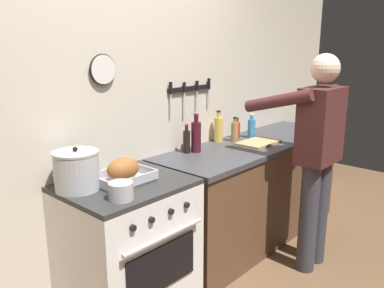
{
  "coord_description": "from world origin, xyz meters",
  "views": [
    {
      "loc": [
        -1.66,
        -0.86,
        1.73
      ],
      "look_at": [
        0.24,
        0.85,
        1.08
      ],
      "focal_mm": 37.41,
      "sensor_mm": 36.0,
      "label": 1
    }
  ],
  "objects_px": {
    "stove": "(128,249)",
    "stock_pot": "(77,170)",
    "person_cook": "(316,150)",
    "roasting_pan": "(123,172)",
    "saucepan": "(121,191)",
    "cutting_board": "(258,143)",
    "bottle_dish_soap": "(251,128)",
    "bottle_vinegar": "(234,131)",
    "bottle_wine_red": "(196,136)",
    "bottle_soy_sauce": "(187,141)",
    "bottle_cooking_oil": "(218,129)",
    "bottle_hot_sauce": "(237,129)"
  },
  "relations": [
    {
      "from": "person_cook",
      "to": "bottle_soy_sauce",
      "type": "bearing_deg",
      "value": 25.92
    },
    {
      "from": "cutting_board",
      "to": "bottle_soy_sauce",
      "type": "relative_size",
      "value": 1.59
    },
    {
      "from": "stove",
      "to": "stock_pot",
      "type": "distance_m",
      "value": 0.63
    },
    {
      "from": "cutting_board",
      "to": "bottle_wine_red",
      "type": "xyz_separation_m",
      "value": [
        -0.55,
        0.22,
        0.12
      ]
    },
    {
      "from": "person_cook",
      "to": "roasting_pan",
      "type": "height_order",
      "value": "person_cook"
    },
    {
      "from": "person_cook",
      "to": "bottle_cooking_oil",
      "type": "distance_m",
      "value": 0.84
    },
    {
      "from": "stock_pot",
      "to": "saucepan",
      "type": "relative_size",
      "value": 1.93
    },
    {
      "from": "bottle_wine_red",
      "to": "bottle_dish_soap",
      "type": "bearing_deg",
      "value": -4.08
    },
    {
      "from": "person_cook",
      "to": "stock_pot",
      "type": "distance_m",
      "value": 1.75
    },
    {
      "from": "saucepan",
      "to": "cutting_board",
      "type": "bearing_deg",
      "value": 4.93
    },
    {
      "from": "saucepan",
      "to": "bottle_vinegar",
      "type": "height_order",
      "value": "bottle_vinegar"
    },
    {
      "from": "saucepan",
      "to": "bottle_wine_red",
      "type": "distance_m",
      "value": 1.07
    },
    {
      "from": "bottle_soy_sauce",
      "to": "bottle_cooking_oil",
      "type": "bearing_deg",
      "value": 5.21
    },
    {
      "from": "roasting_pan",
      "to": "bottle_wine_red",
      "type": "relative_size",
      "value": 1.16
    },
    {
      "from": "stock_pot",
      "to": "bottle_vinegar",
      "type": "height_order",
      "value": "stock_pot"
    },
    {
      "from": "stove",
      "to": "bottle_cooking_oil",
      "type": "bearing_deg",
      "value": 11.0
    },
    {
      "from": "bottle_hot_sauce",
      "to": "bottle_dish_soap",
      "type": "distance_m",
      "value": 0.13
    },
    {
      "from": "roasting_pan",
      "to": "bottle_cooking_oil",
      "type": "distance_m",
      "value": 1.23
    },
    {
      "from": "stock_pot",
      "to": "bottle_vinegar",
      "type": "bearing_deg",
      "value": 0.88
    },
    {
      "from": "bottle_dish_soap",
      "to": "bottle_vinegar",
      "type": "relative_size",
      "value": 1.02
    },
    {
      "from": "person_cook",
      "to": "cutting_board",
      "type": "xyz_separation_m",
      "value": [
        0.04,
        0.54,
        -0.04
      ]
    },
    {
      "from": "person_cook",
      "to": "roasting_pan",
      "type": "distance_m",
      "value": 1.47
    },
    {
      "from": "person_cook",
      "to": "bottle_cooking_oil",
      "type": "height_order",
      "value": "person_cook"
    },
    {
      "from": "person_cook",
      "to": "bottle_dish_soap",
      "type": "relative_size",
      "value": 7.55
    },
    {
      "from": "saucepan",
      "to": "stock_pot",
      "type": "bearing_deg",
      "value": 102.85
    },
    {
      "from": "bottle_soy_sauce",
      "to": "bottle_cooking_oil",
      "type": "xyz_separation_m",
      "value": [
        0.45,
        0.04,
        0.02
      ]
    },
    {
      "from": "roasting_pan",
      "to": "bottle_vinegar",
      "type": "relative_size",
      "value": 1.64
    },
    {
      "from": "stove",
      "to": "bottle_cooking_oil",
      "type": "xyz_separation_m",
      "value": [
        1.21,
        0.23,
        0.56
      ]
    },
    {
      "from": "person_cook",
      "to": "bottle_wine_red",
      "type": "height_order",
      "value": "person_cook"
    },
    {
      "from": "bottle_hot_sauce",
      "to": "bottle_dish_soap",
      "type": "bearing_deg",
      "value": -47.19
    },
    {
      "from": "bottle_vinegar",
      "to": "bottle_wine_red",
      "type": "xyz_separation_m",
      "value": [
        -0.48,
        0.02,
        0.04
      ]
    },
    {
      "from": "cutting_board",
      "to": "bottle_wine_red",
      "type": "distance_m",
      "value": 0.6
    },
    {
      "from": "stock_pot",
      "to": "cutting_board",
      "type": "distance_m",
      "value": 1.64
    },
    {
      "from": "saucepan",
      "to": "cutting_board",
      "type": "distance_m",
      "value": 1.57
    },
    {
      "from": "saucepan",
      "to": "cutting_board",
      "type": "height_order",
      "value": "saucepan"
    },
    {
      "from": "bottle_cooking_oil",
      "to": "stock_pot",
      "type": "bearing_deg",
      "value": -175.44
    },
    {
      "from": "cutting_board",
      "to": "bottle_wine_red",
      "type": "bearing_deg",
      "value": 158.32
    },
    {
      "from": "cutting_board",
      "to": "bottle_dish_soap",
      "type": "bearing_deg",
      "value": 49.3
    },
    {
      "from": "stock_pot",
      "to": "cutting_board",
      "type": "relative_size",
      "value": 0.73
    },
    {
      "from": "saucepan",
      "to": "bottle_dish_soap",
      "type": "height_order",
      "value": "bottle_dish_soap"
    },
    {
      "from": "bottle_dish_soap",
      "to": "roasting_pan",
      "type": "bearing_deg",
      "value": -176.54
    },
    {
      "from": "bottle_vinegar",
      "to": "stove",
      "type": "bearing_deg",
      "value": -173.83
    },
    {
      "from": "bottle_soy_sauce",
      "to": "bottle_wine_red",
      "type": "xyz_separation_m",
      "value": [
        0.07,
        -0.04,
        0.03
      ]
    },
    {
      "from": "roasting_pan",
      "to": "bottle_soy_sauce",
      "type": "xyz_separation_m",
      "value": [
        0.76,
        0.18,
        0.03
      ]
    },
    {
      "from": "bottle_dish_soap",
      "to": "bottle_vinegar",
      "type": "distance_m",
      "value": 0.21
    },
    {
      "from": "bottle_hot_sauce",
      "to": "stove",
      "type": "bearing_deg",
      "value": -172.05
    },
    {
      "from": "bottle_hot_sauce",
      "to": "bottle_cooking_oil",
      "type": "relative_size",
      "value": 0.68
    },
    {
      "from": "bottle_soy_sauce",
      "to": "bottle_wine_red",
      "type": "bearing_deg",
      "value": -27.86
    },
    {
      "from": "stove",
      "to": "person_cook",
      "type": "bearing_deg",
      "value": -24.02
    },
    {
      "from": "roasting_pan",
      "to": "bottle_hot_sauce",
      "type": "distance_m",
      "value": 1.45
    }
  ]
}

